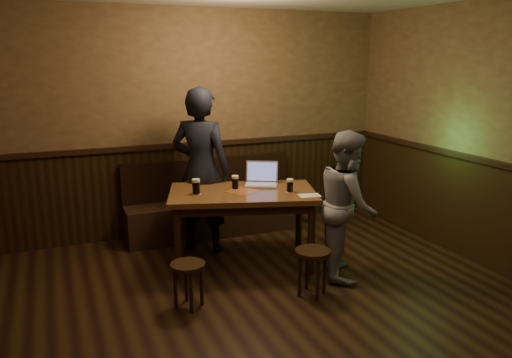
{
  "coord_description": "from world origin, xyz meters",
  "views": [
    {
      "loc": [
        -1.79,
        -3.09,
        2.19
      ],
      "look_at": [
        0.16,
        1.57,
        0.96
      ],
      "focal_mm": 35.0,
      "sensor_mm": 36.0,
      "label": 1
    }
  ],
  "objects": [
    {
      "name": "laptop",
      "position": [
        0.34,
        1.85,
        0.89
      ],
      "size": [
        0.45,
        0.42,
        0.25
      ],
      "rotation": [
        0.0,
        0.0,
        -0.5
      ],
      "color": "silver",
      "rests_on": "pub_table"
    },
    {
      "name": "pub_table",
      "position": [
        0.05,
        1.67,
        0.71
      ],
      "size": [
        1.72,
        1.29,
        0.82
      ],
      "rotation": [
        0.0,
        0.0,
        -0.3
      ],
      "color": "#4E3116",
      "rests_on": "ground"
    },
    {
      "name": "bench",
      "position": [
        0.05,
        2.75,
        0.31
      ],
      "size": [
        2.2,
        0.5,
        0.95
      ],
      "color": "black",
      "rests_on": "ground"
    },
    {
      "name": "pint_left",
      "position": [
        -0.44,
        1.73,
        0.9
      ],
      "size": [
        0.11,
        0.11,
        0.16
      ],
      "color": "#9C2413",
      "rests_on": "pub_table"
    },
    {
      "name": "stool_left",
      "position": [
        -0.76,
        0.94,
        0.34
      ],
      "size": [
        0.33,
        0.33,
        0.42
      ],
      "rotation": [
        0.0,
        0.0,
        -0.08
      ],
      "color": "black",
      "rests_on": "ground"
    },
    {
      "name": "pint_right",
      "position": [
        0.49,
        1.43,
        0.89
      ],
      "size": [
        0.09,
        0.09,
        0.14
      ],
      "color": "#9C2413",
      "rests_on": "pub_table"
    },
    {
      "name": "person_suit",
      "position": [
        -0.23,
        2.26,
        0.95
      ],
      "size": [
        0.82,
        0.79,
        1.9
      ],
      "primitive_type": "imported",
      "rotation": [
        0.0,
        0.0,
        2.47
      ],
      "color": "black",
      "rests_on": "ground"
    },
    {
      "name": "room",
      "position": [
        0.0,
        0.22,
        1.2
      ],
      "size": [
        5.04,
        6.04,
        2.84
      ],
      "color": "black",
      "rests_on": "ground"
    },
    {
      "name": "menu",
      "position": [
        0.62,
        1.23,
        0.82
      ],
      "size": [
        0.25,
        0.19,
        0.0
      ],
      "primitive_type": "cube",
      "rotation": [
        0.0,
        0.0,
        -0.2
      ],
      "color": "silver",
      "rests_on": "pub_table"
    },
    {
      "name": "stool_right",
      "position": [
        0.38,
        0.72,
        0.36
      ],
      "size": [
        0.36,
        0.36,
        0.45
      ],
      "rotation": [
        0.0,
        0.0,
        -0.1
      ],
      "color": "black",
      "rests_on": "ground"
    },
    {
      "name": "person_grey",
      "position": [
        0.93,
        1.01,
        0.75
      ],
      "size": [
        0.83,
        0.9,
        1.5
      ],
      "primitive_type": "imported",
      "rotation": [
        0.0,
        0.0,
        1.12
      ],
      "color": "gray",
      "rests_on": "ground"
    },
    {
      "name": "pint_mid",
      "position": [
        0.01,
        1.78,
        0.89
      ],
      "size": [
        0.1,
        0.1,
        0.15
      ],
      "color": "#9C2413",
      "rests_on": "pub_table"
    }
  ]
}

